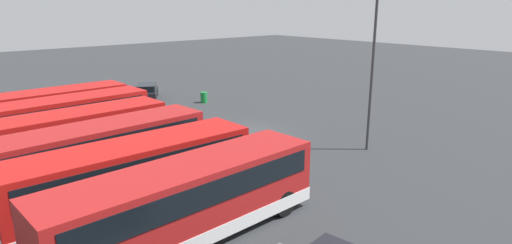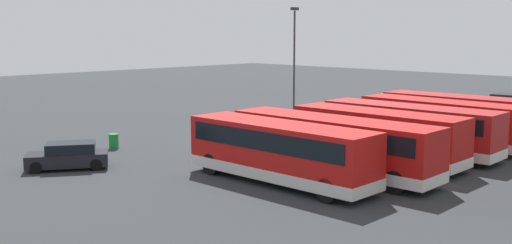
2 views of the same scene
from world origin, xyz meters
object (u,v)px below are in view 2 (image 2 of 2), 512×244
at_px(lamp_post_tall, 294,56).
at_px(waste_bin_yellow, 114,141).
at_px(bus_single_deck_sixth, 280,151).
at_px(bus_single_deck_near_end, 460,115).
at_px(bus_single_deck_fourth, 377,135).
at_px(bus_single_deck_third, 410,128).
at_px(bus_single_deck_second, 440,121).
at_px(car_hatchback_silver, 68,156).
at_px(bus_single_deck_fifth, 332,144).

relative_size(lamp_post_tall, waste_bin_yellow, 9.75).
bearing_deg(bus_single_deck_sixth, waste_bin_yellow, -85.86).
height_order(bus_single_deck_near_end, bus_single_deck_fourth, same).
relative_size(bus_single_deck_fourth, bus_single_deck_sixth, 0.98).
height_order(bus_single_deck_sixth, lamp_post_tall, lamp_post_tall).
bearing_deg(bus_single_deck_near_end, waste_bin_yellow, -36.10).
distance_m(bus_single_deck_third, bus_single_deck_sixth, 10.62).
bearing_deg(bus_single_deck_third, bus_single_deck_sixth, -4.52).
bearing_deg(bus_single_deck_second, car_hatchback_silver, -28.79).
bearing_deg(bus_single_deck_third, lamp_post_tall, -111.81).
xyz_separation_m(bus_single_deck_second, waste_bin_yellow, (15.28, -14.11, -1.15)).
relative_size(bus_single_deck_near_end, bus_single_deck_third, 1.00).
distance_m(bus_single_deck_fifth, car_hatchback_silver, 14.08).
height_order(car_hatchback_silver, waste_bin_yellow, car_hatchback_silver).
distance_m(bus_single_deck_near_end, lamp_post_tall, 14.35).
relative_size(bus_single_deck_second, bus_single_deck_fifth, 0.90).
bearing_deg(waste_bin_yellow, bus_single_deck_third, 129.27).
xyz_separation_m(bus_single_deck_near_end, bus_single_deck_fifth, (14.69, 0.21, 0.00)).
relative_size(bus_single_deck_second, bus_single_deck_third, 0.97).
bearing_deg(bus_single_deck_third, bus_single_deck_second, -179.69).
xyz_separation_m(bus_single_deck_fifth, car_hatchback_silver, (8.92, -10.86, -0.92)).
bearing_deg(bus_single_deck_second, bus_single_deck_near_end, -174.50).
relative_size(bus_single_deck_third, car_hatchback_silver, 2.40).
xyz_separation_m(bus_single_deck_fifth, waste_bin_yellow, (4.18, -13.97, -1.15)).
xyz_separation_m(bus_single_deck_third, waste_bin_yellow, (11.55, -14.13, -1.15)).
distance_m(bus_single_deck_fourth, car_hatchback_silver, 16.94).
height_order(bus_single_deck_near_end, car_hatchback_silver, bus_single_deck_near_end).
bearing_deg(car_hatchback_silver, lamp_post_tall, -171.94).
bearing_deg(waste_bin_yellow, bus_single_deck_fifth, 106.67).
xyz_separation_m(bus_single_deck_third, bus_single_deck_fourth, (3.46, -0.00, -0.00)).
height_order(bus_single_deck_near_end, bus_single_deck_second, same).
bearing_deg(bus_single_deck_fourth, car_hatchback_silver, -40.64).
distance_m(bus_single_deck_third, lamp_post_tall, 15.66).
bearing_deg(lamp_post_tall, waste_bin_yellow, -0.01).
bearing_deg(car_hatchback_silver, waste_bin_yellow, -146.69).
bearing_deg(bus_single_deck_near_end, bus_single_deck_second, 5.50).
height_order(bus_single_deck_fourth, car_hatchback_silver, bus_single_deck_fourth).
distance_m(bus_single_deck_fourth, bus_single_deck_fifth, 3.92).
bearing_deg(bus_single_deck_fourth, bus_single_deck_third, 179.93).
xyz_separation_m(bus_single_deck_third, bus_single_deck_sixth, (10.59, -0.84, -0.00)).
distance_m(bus_single_deck_near_end, bus_single_deck_fifth, 14.69).
bearing_deg(bus_single_deck_fifth, car_hatchback_silver, -50.60).
relative_size(bus_single_deck_third, bus_single_deck_fourth, 1.07).
relative_size(bus_single_deck_near_end, bus_single_deck_fourth, 1.08).
bearing_deg(waste_bin_yellow, bus_single_deck_near_end, 143.90).
distance_m(bus_single_deck_second, waste_bin_yellow, 20.83).
bearing_deg(car_hatchback_silver, bus_single_deck_fourth, 139.36).
bearing_deg(bus_single_deck_fourth, bus_single_deck_sixth, -6.65).
bearing_deg(bus_single_deck_fifth, bus_single_deck_second, 179.29).
xyz_separation_m(bus_single_deck_fifth, bus_single_deck_sixth, (3.22, -0.68, -0.00)).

